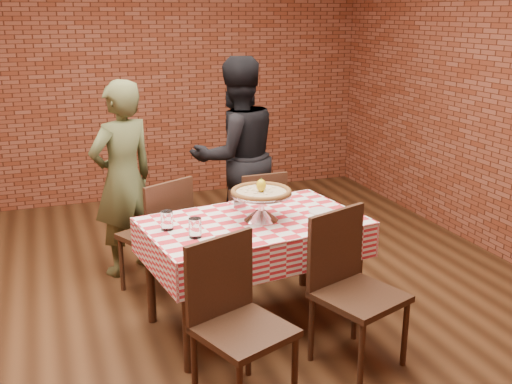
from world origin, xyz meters
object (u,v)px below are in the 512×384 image
at_px(chair_near_left, 244,329).
at_px(diner_olive, 123,179).
at_px(table, 254,273).
at_px(chair_near_right, 360,293).
at_px(chair_far_left, 155,235).
at_px(water_glass_left, 195,228).
at_px(water_glass_right, 167,220).
at_px(pizza_stand, 261,206).
at_px(diner_black, 236,156).
at_px(chair_far_right, 257,219).
at_px(pizza, 261,192).
at_px(condiment_caddy, 237,199).

distance_m(chair_near_left, diner_olive, 2.07).
bearing_deg(table, chair_near_right, -58.22).
relative_size(chair_near_left, chair_far_left, 1.02).
height_order(water_glass_left, water_glass_right, same).
relative_size(pizza_stand, chair_near_right, 0.44).
relative_size(chair_far_left, diner_black, 0.53).
height_order(table, chair_far_right, chair_far_right).
bearing_deg(chair_far_right, pizza_stand, 70.09).
distance_m(water_glass_left, chair_far_right, 1.38).
bearing_deg(pizza, pizza_stand, 0.00).
xyz_separation_m(pizza_stand, chair_far_left, (-0.59, 0.74, -0.39)).
height_order(condiment_caddy, diner_black, diner_black).
bearing_deg(diner_black, water_glass_right, 47.44).
xyz_separation_m(table, chair_far_left, (-0.54, 0.74, 0.08)).
xyz_separation_m(condiment_caddy, chair_far_right, (0.37, 0.61, -0.40)).
xyz_separation_m(condiment_caddy, chair_near_left, (-0.33, -1.11, -0.36)).
bearing_deg(chair_far_left, pizza, 101.43).
distance_m(pizza, water_glass_left, 0.54).
height_order(pizza_stand, water_glass_right, pizza_stand).
height_order(condiment_caddy, chair_far_left, chair_far_left).
bearing_deg(condiment_caddy, pizza, -86.28).
bearing_deg(condiment_caddy, pizza_stand, -86.28).
height_order(water_glass_right, diner_black, diner_black).
xyz_separation_m(chair_far_right, diner_black, (-0.03, 0.45, 0.44)).
height_order(chair_near_right, diner_olive, diner_olive).
xyz_separation_m(pizza_stand, water_glass_left, (-0.49, -0.17, -0.03)).
bearing_deg(diner_black, diner_olive, 0.79).
bearing_deg(diner_olive, chair_far_left, 82.83).
distance_m(pizza, condiment_caddy, 0.32).
xyz_separation_m(pizza_stand, chair_near_right, (0.38, -0.68, -0.38)).
bearing_deg(diner_olive, water_glass_right, 69.24).
distance_m(pizza, chair_far_right, 1.07).
bearing_deg(table, diner_olive, 120.38).
xyz_separation_m(pizza_stand, water_glass_right, (-0.63, 0.03, -0.03)).
relative_size(pizza, condiment_caddy, 2.96).
bearing_deg(condiment_caddy, water_glass_right, -166.23).
relative_size(water_glass_left, water_glass_right, 1.00).
bearing_deg(pizza, table, 171.51).
distance_m(water_glass_left, diner_olive, 1.37).
relative_size(water_glass_left, chair_far_right, 0.14).
distance_m(chair_far_left, diner_black, 1.12).
bearing_deg(chair_near_left, water_glass_left, 76.31).
distance_m(chair_near_right, diner_olive, 2.20).
xyz_separation_m(table, diner_black, (0.32, 1.34, 0.49)).
distance_m(table, condiment_caddy, 0.53).
xyz_separation_m(chair_near_right, diner_olive, (-1.12, 1.87, 0.32)).
relative_size(water_glass_right, chair_near_right, 0.13).
bearing_deg(chair_near_left, pizza_stand, 42.67).
bearing_deg(chair_far_left, table, 99.21).
relative_size(water_glass_right, chair_far_left, 0.13).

